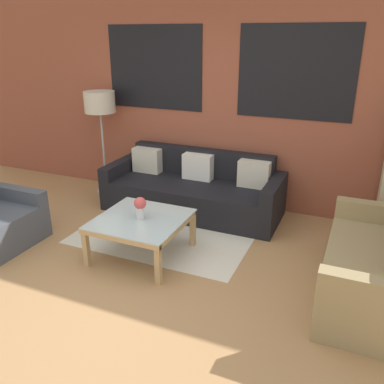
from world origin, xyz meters
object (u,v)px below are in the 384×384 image
object	(u,v)px
couch_dark	(193,191)
coffee_table	(141,224)
settee_vintage	(379,268)
floor_lamp	(100,105)
flower_vase	(140,206)

from	to	relation	value
couch_dark	coffee_table	size ratio (longest dim) A/B	2.58
couch_dark	settee_vintage	bearing A→B (deg)	-27.07
settee_vintage	coffee_table	world-z (taller)	settee_vintage
floor_lamp	flower_vase	distance (m)	2.19
coffee_table	couch_dark	bearing A→B (deg)	88.58
coffee_table	flower_vase	world-z (taller)	flower_vase
couch_dark	settee_vintage	world-z (taller)	settee_vintage
coffee_table	flower_vase	xyz separation A→B (m)	(0.01, -0.01, 0.21)
couch_dark	flower_vase	bearing A→B (deg)	-91.19
settee_vintage	coffee_table	distance (m)	2.31
settee_vintage	floor_lamp	world-z (taller)	floor_lamp
couch_dark	floor_lamp	xyz separation A→B (m)	(-1.49, 0.13, 1.01)
coffee_table	floor_lamp	distance (m)	2.25
coffee_table	settee_vintage	bearing A→B (deg)	4.01
settee_vintage	coffee_table	bearing A→B (deg)	-175.99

